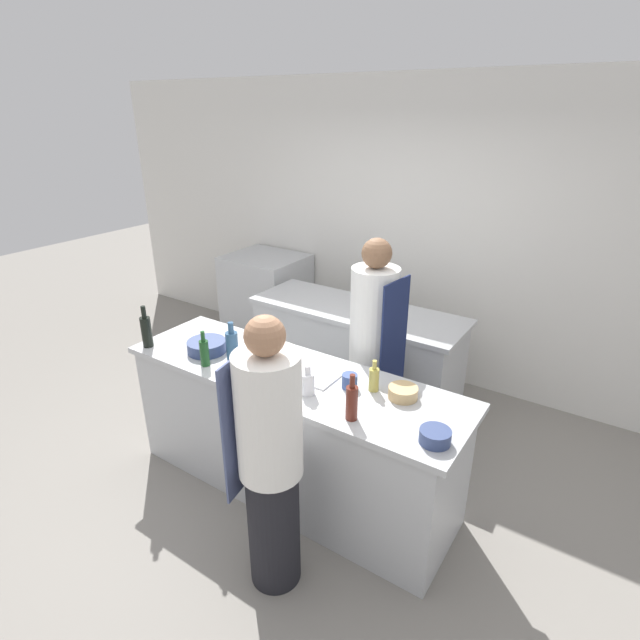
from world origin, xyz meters
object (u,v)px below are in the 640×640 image
bowl_mixing_large (207,346)px  bowl_ceramic_blue (267,357)px  bottle_cooking_oil (146,331)px  bottle_water (232,344)px  chef_at_stove (373,354)px  bowl_prep_small (435,436)px  bottle_vinegar (374,379)px  cup (350,381)px  bottle_olive_oil (308,383)px  chef_at_prep_near (270,460)px  bowl_wooden_salad (403,393)px  bottle_wine (352,402)px  bottle_sauce (204,352)px  oven_range (267,301)px

bowl_mixing_large → bowl_ceramic_blue: 0.47m
bottle_cooking_oil → bottle_water: bottle_cooking_oil is taller
bottle_water → chef_at_stove: bearing=43.8°
bowl_prep_small → bottle_vinegar: bearing=151.0°
cup → bottle_olive_oil: bearing=-131.1°
bottle_olive_oil → bottle_cooking_oil: bottle_cooking_oil is taller
bottle_water → cup: 0.87m
chef_at_prep_near → bowl_ceramic_blue: (-0.58, 0.69, 0.13)m
bottle_water → bowl_wooden_salad: bottle_water is taller
bowl_ceramic_blue → bowl_wooden_salad: bowl_wooden_salad is taller
bottle_wine → bowl_wooden_salad: (0.15, 0.36, -0.08)m
chef_at_prep_near → bottle_olive_oil: 0.56m
cup → bowl_wooden_salad: bearing=13.2°
bottle_sauce → bowl_prep_small: 1.60m
bowl_prep_small → cup: 0.68m
bottle_wine → cup: 0.34m
bottle_vinegar → cup: size_ratio=2.11×
bottle_vinegar → bowl_mixing_large: size_ratio=0.75×
bottle_sauce → bowl_wooden_salad: 1.32m
chef_at_prep_near → bowl_prep_small: size_ratio=9.90×
bottle_cooking_oil → bowl_wooden_salad: bearing=11.9°
chef_at_stove → bowl_mixing_large: (-0.94, -0.71, 0.09)m
bowl_ceramic_blue → cup: (0.64, 0.02, 0.01)m
bottle_olive_oil → bowl_wooden_salad: 0.57m
bottle_olive_oil → bottle_wine: 0.36m
bottle_wine → cup: bearing=122.4°
bottle_olive_oil → bowl_ceramic_blue: bearing=159.0°
bowl_prep_small → bowl_ceramic_blue: bearing=171.0°
bowl_prep_small → bowl_wooden_salad: size_ratio=0.94×
oven_range → chef_at_prep_near: bearing=-50.1°
oven_range → cup: size_ratio=10.74×
bottle_wine → cup: size_ratio=2.88×
oven_range → chef_at_prep_near: (1.99, -2.39, 0.31)m
bottle_water → bottle_sauce: bearing=-116.5°
bowl_prep_small → cup: size_ratio=1.72×
bowl_prep_small → bowl_ceramic_blue: bowl_prep_small is taller
chef_at_prep_near → bottle_olive_oil: size_ratio=8.64×
bottle_cooking_oil → bowl_wooden_salad: (1.83, 0.39, -0.09)m
bowl_ceramic_blue → oven_range: bearing=129.8°
bottle_olive_oil → bottle_sauce: (-0.78, -0.09, 0.02)m
chef_at_stove → bowl_prep_small: bearing=51.0°
chef_at_prep_near → bowl_mixing_large: 1.20m
bottle_cooking_oil → bowl_prep_small: (2.15, 0.08, -0.09)m
chef_at_stove → bottle_sauce: (-0.80, -0.86, 0.15)m
bottle_cooking_oil → cup: bearing=11.7°
bottle_sauce → cup: bottle_sauce is taller
oven_range → bottle_vinegar: 2.76m
bowl_mixing_large → cup: 1.10m
bottle_water → bowl_ceramic_blue: size_ratio=1.01×
bowl_ceramic_blue → bowl_wooden_salad: bearing=5.9°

